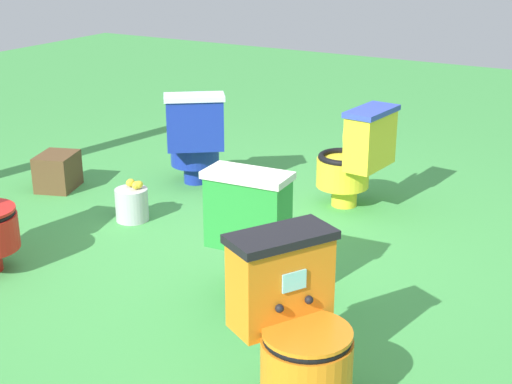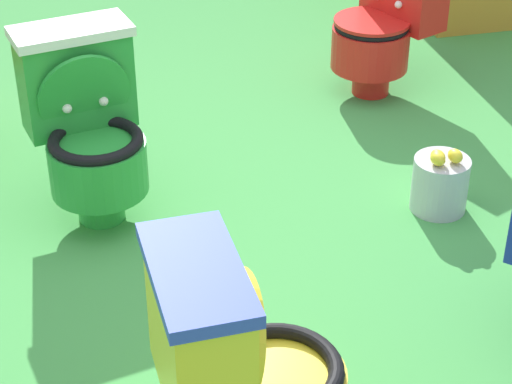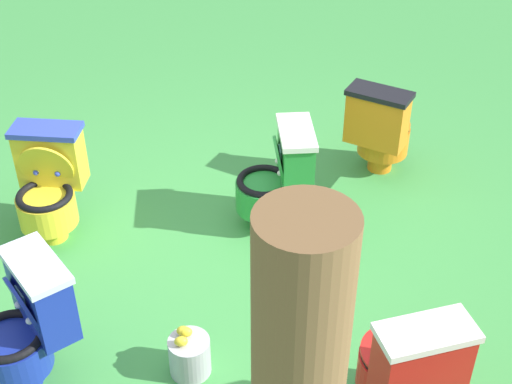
# 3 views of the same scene
# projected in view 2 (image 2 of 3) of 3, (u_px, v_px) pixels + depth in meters

# --- Properties ---
(ground) EXTENTS (14.00, 14.00, 0.00)m
(ground) POSITION_uv_depth(u_px,v_px,m) (244.00, 234.00, 3.57)
(ground) COLOR #429947
(toilet_red) EXTENTS (0.52, 0.58, 0.73)m
(toilet_red) POSITION_uv_depth(u_px,v_px,m) (386.00, 18.00, 4.44)
(toilet_red) COLOR red
(toilet_red) RESTS_ON ground
(toilet_yellow) EXTENTS (0.45, 0.53, 0.73)m
(toilet_yellow) POSITION_uv_depth(u_px,v_px,m) (242.00, 371.00, 2.39)
(toilet_yellow) COLOR yellow
(toilet_yellow) RESTS_ON ground
(toilet_green) EXTENTS (0.52, 0.45, 0.73)m
(toilet_green) POSITION_uv_depth(u_px,v_px,m) (88.00, 125.00, 3.52)
(toilet_green) COLOR green
(toilet_green) RESTS_ON ground
(lemon_bucket) EXTENTS (0.22, 0.22, 0.28)m
(lemon_bucket) POSITION_uv_depth(u_px,v_px,m) (440.00, 183.00, 3.66)
(lemon_bucket) COLOR #B7B7BF
(lemon_bucket) RESTS_ON ground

